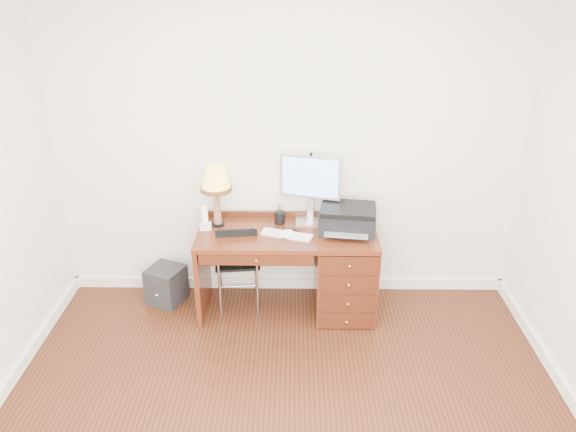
{
  "coord_description": "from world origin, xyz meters",
  "views": [
    {
      "loc": [
        0.06,
        -2.79,
        2.83
      ],
      "look_at": [
        0.01,
        1.2,
        0.99
      ],
      "focal_mm": 35.0,
      "sensor_mm": 36.0,
      "label": 1
    }
  ],
  "objects_px": {
    "desk": "(324,267)",
    "equipment_box": "(166,285)",
    "printer": "(348,219)",
    "phone": "(205,222)",
    "leg_lamp": "(216,182)",
    "monitor": "(310,181)",
    "chair": "(237,257)"
  },
  "relations": [
    {
      "from": "leg_lamp",
      "to": "phone",
      "type": "relative_size",
      "value": 2.57
    },
    {
      "from": "desk",
      "to": "equipment_box",
      "type": "xyz_separation_m",
      "value": [
        -1.41,
        0.1,
        -0.25
      ]
    },
    {
      "from": "leg_lamp",
      "to": "chair",
      "type": "xyz_separation_m",
      "value": [
        0.16,
        -0.09,
        -0.65
      ]
    },
    {
      "from": "monitor",
      "to": "chair",
      "type": "xyz_separation_m",
      "value": [
        -0.62,
        -0.19,
        -0.63
      ]
    },
    {
      "from": "phone",
      "to": "equipment_box",
      "type": "distance_m",
      "value": 0.76
    },
    {
      "from": "desk",
      "to": "equipment_box",
      "type": "relative_size",
      "value": 4.48
    },
    {
      "from": "monitor",
      "to": "phone",
      "type": "bearing_deg",
      "value": -155.14
    },
    {
      "from": "desk",
      "to": "leg_lamp",
      "type": "distance_m",
      "value": 1.18
    },
    {
      "from": "monitor",
      "to": "equipment_box",
      "type": "distance_m",
      "value": 1.6
    },
    {
      "from": "leg_lamp",
      "to": "phone",
      "type": "distance_m",
      "value": 0.35
    },
    {
      "from": "desk",
      "to": "printer",
      "type": "bearing_deg",
      "value": 16.4
    },
    {
      "from": "desk",
      "to": "monitor",
      "type": "distance_m",
      "value": 0.76
    },
    {
      "from": "monitor",
      "to": "phone",
      "type": "xyz_separation_m",
      "value": [
        -0.88,
        -0.16,
        -0.31
      ]
    },
    {
      "from": "printer",
      "to": "equipment_box",
      "type": "xyz_separation_m",
      "value": [
        -1.59,
        0.04,
        -0.68
      ]
    },
    {
      "from": "desk",
      "to": "monitor",
      "type": "height_order",
      "value": "monitor"
    },
    {
      "from": "monitor",
      "to": "printer",
      "type": "bearing_deg",
      "value": -13.69
    },
    {
      "from": "printer",
      "to": "phone",
      "type": "xyz_separation_m",
      "value": [
        -1.2,
        0.0,
        -0.04
      ]
    },
    {
      "from": "desk",
      "to": "equipment_box",
      "type": "height_order",
      "value": "desk"
    },
    {
      "from": "desk",
      "to": "printer",
      "type": "xyz_separation_m",
      "value": [
        0.18,
        0.05,
        0.44
      ]
    },
    {
      "from": "monitor",
      "to": "chair",
      "type": "bearing_deg",
      "value": -148.91
    },
    {
      "from": "monitor",
      "to": "desk",
      "type": "bearing_deg",
      "value": -44.76
    },
    {
      "from": "leg_lamp",
      "to": "equipment_box",
      "type": "relative_size",
      "value": 1.59
    },
    {
      "from": "monitor",
      "to": "phone",
      "type": "distance_m",
      "value": 0.95
    },
    {
      "from": "equipment_box",
      "to": "chair",
      "type": "bearing_deg",
      "value": 18.21
    },
    {
      "from": "equipment_box",
      "to": "leg_lamp",
      "type": "bearing_deg",
      "value": 27.34
    },
    {
      "from": "leg_lamp",
      "to": "chair",
      "type": "distance_m",
      "value": 0.68
    },
    {
      "from": "printer",
      "to": "desk",
      "type": "bearing_deg",
      "value": -156.01
    },
    {
      "from": "desk",
      "to": "equipment_box",
      "type": "bearing_deg",
      "value": 176.09
    },
    {
      "from": "phone",
      "to": "chair",
      "type": "relative_size",
      "value": 0.26
    },
    {
      "from": "printer",
      "to": "leg_lamp",
      "type": "bearing_deg",
      "value": -176.23
    },
    {
      "from": "monitor",
      "to": "chair",
      "type": "distance_m",
      "value": 0.91
    },
    {
      "from": "equipment_box",
      "to": "monitor",
      "type": "bearing_deg",
      "value": 29.37
    }
  ]
}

